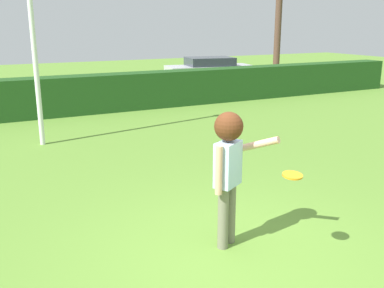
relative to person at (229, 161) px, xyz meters
The scene contains 6 objects.
ground_plane 1.21m from the person, 97.05° to the right, with size 60.00×60.00×0.00m, color olive.
person is the anchor object (origin of this frame).
frisbee 0.84m from the person, 58.57° to the right, with size 0.24×0.24×0.05m.
lamppost 6.84m from the person, 101.80° to the left, with size 0.24×0.24×5.81m.
hedge_row 9.83m from the person, 90.20° to the left, with size 27.72×0.90×1.23m, color #1F4919.
parked_car_silver 16.56m from the person, 61.44° to the left, with size 4.43×2.39×1.25m.
Camera 1 is at (-2.83, -4.28, 2.86)m, focal length 41.54 mm.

